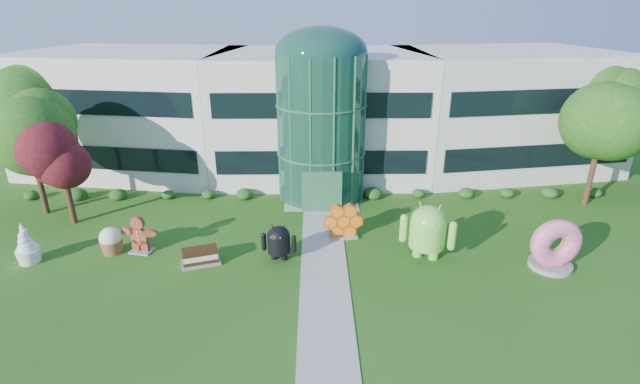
{
  "coord_description": "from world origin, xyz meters",
  "views": [
    {
      "loc": [
        -0.47,
        -18.78,
        12.71
      ],
      "look_at": [
        -0.16,
        6.0,
        2.6
      ],
      "focal_mm": 26.0,
      "sensor_mm": 36.0,
      "label": 1
    }
  ],
  "objects_px": {
    "donut": "(555,243)",
    "gingerbread": "(139,234)",
    "android_green": "(428,228)",
    "android_black": "(279,240)"
  },
  "relations": [
    {
      "from": "donut",
      "to": "gingerbread",
      "type": "distance_m",
      "value": 21.86
    },
    {
      "from": "android_green",
      "to": "gingerbread",
      "type": "xyz_separation_m",
      "value": [
        -15.52,
        0.79,
        -0.66
      ]
    },
    {
      "from": "android_black",
      "to": "donut",
      "type": "distance_m",
      "value": 14.16
    },
    {
      "from": "gingerbread",
      "to": "android_green",
      "type": "bearing_deg",
      "value": 11.04
    },
    {
      "from": "android_green",
      "to": "donut",
      "type": "distance_m",
      "value": 6.36
    },
    {
      "from": "gingerbread",
      "to": "donut",
      "type": "bearing_deg",
      "value": 8.98
    },
    {
      "from": "android_black",
      "to": "gingerbread",
      "type": "distance_m",
      "value": 7.71
    },
    {
      "from": "android_black",
      "to": "donut",
      "type": "bearing_deg",
      "value": 6.35
    },
    {
      "from": "android_green",
      "to": "gingerbread",
      "type": "relative_size",
      "value": 1.48
    },
    {
      "from": "donut",
      "to": "android_green",
      "type": "bearing_deg",
      "value": 164.57
    }
  ]
}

